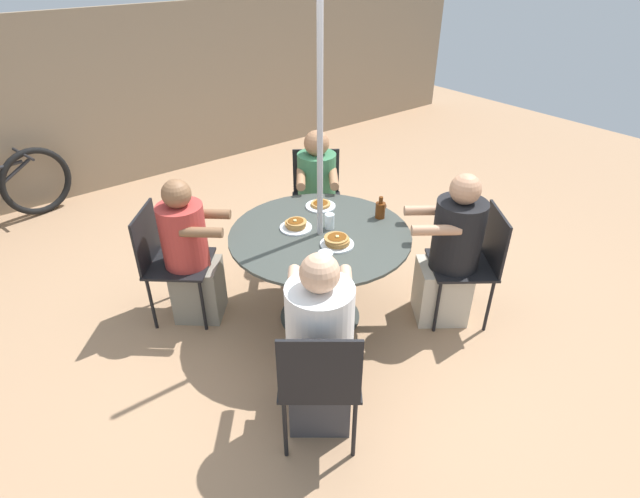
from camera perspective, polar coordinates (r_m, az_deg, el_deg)
The scene contains 18 objects.
ground_plane at distance 3.80m, azimuth 0.00°, elevation -7.68°, with size 12.00×12.00×0.00m, color tan.
back_fence at distance 6.08m, azimuth -20.37°, elevation 15.88°, with size 10.00×0.06×1.85m, color gray.
patio_table at distance 3.46m, azimuth 0.00°, elevation -0.49°, with size 1.24×1.24×0.72m.
umbrella_pole at distance 3.15m, azimuth 0.00°, elevation 10.00°, with size 0.04×0.04×2.49m, color #ADADB2.
patio_chair_north at distance 2.66m, azimuth -0.04°, elevation -14.36°, with size 0.61×0.61×0.86m.
diner_north at distance 2.76m, azimuth -0.03°, elevation -11.47°, with size 0.58×0.60×1.16m.
patio_chair_east at distance 3.69m, azimuth 17.19°, elevation -1.03°, with size 0.60×0.60×0.86m.
diner_east at distance 3.62m, azimuth 14.68°, elevation -0.80°, with size 0.59×0.56×1.15m.
patio_chair_south at distance 4.45m, azimuth -0.42°, elevation 6.42°, with size 0.60×0.60×0.86m.
diner_south at distance 4.29m, azimuth -0.36°, elevation 5.61°, with size 0.54×0.58×1.12m.
patio_chair_west at distance 3.70m, azimuth -17.09°, elevation -0.84°, with size 0.61×0.61×0.86m.
diner_west at distance 3.65m, azimuth -14.59°, elevation -0.89°, with size 0.53×0.52×1.10m.
pancake_plate_a at distance 3.43m, azimuth -2.78°, elevation 2.74°, with size 0.22×0.22×0.07m.
pancake_plate_b at distance 3.72m, azimuth 0.06°, elevation 5.04°, with size 0.22×0.22×0.04m.
pancake_plate_c at distance 3.24m, azimuth 1.96°, elevation 0.88°, with size 0.22×0.22×0.07m.
syrup_bottle at distance 3.58m, azimuth 6.92°, elevation 4.51°, with size 0.09×0.07×0.16m.
coffee_cup at distance 3.00m, azimuth 0.62°, elevation -1.28°, with size 0.09×0.09×0.11m.
drinking_glass_a at distance 3.42m, azimuth 1.10°, elevation 3.20°, with size 0.07×0.07×0.11m, color silver.
Camera 1 is at (-1.80, -2.30, 2.43)m, focal length 28.00 mm.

